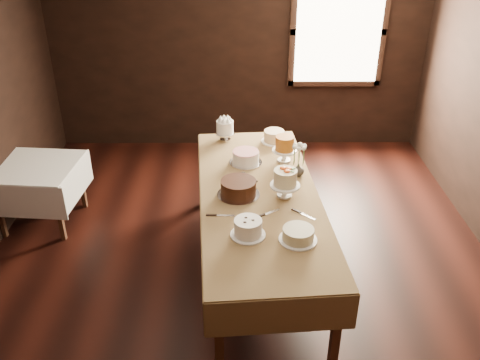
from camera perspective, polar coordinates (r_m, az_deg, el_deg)
name	(u,v)px	position (r m, az deg, el deg)	size (l,w,h in m)	color
floor	(240,278)	(4.94, 0.02, -10.81)	(5.00, 6.00, 0.01)	black
wall_back	(238,47)	(7.01, -0.20, 14.59)	(5.00, 0.02, 2.80)	black
window	(338,32)	(7.03, 10.88, 15.82)	(1.10, 0.05, 1.30)	#FFEABF
display_table	(259,200)	(4.61, 2.14, -2.25)	(1.24, 2.76, 0.83)	#3E2213
side_table	(37,172)	(5.81, -21.63, 0.81)	(0.89, 0.89, 0.69)	#3E2213
cake_meringue	(225,131)	(5.54, -1.68, 5.43)	(0.25, 0.25, 0.23)	silver
cake_speckled	(274,137)	(5.54, 3.80, 4.83)	(0.27, 0.27, 0.13)	white
cake_lattice	(246,158)	(5.08, 0.64, 2.47)	(0.33, 0.33, 0.12)	silver
cake_caramel	(284,150)	(5.11, 4.95, 3.31)	(0.25, 0.25, 0.28)	white
cake_chocolate	(238,188)	(4.53, -0.17, -0.94)	(0.43, 0.43, 0.15)	silver
cake_flowers	(285,184)	(4.51, 5.02, -0.50)	(0.27, 0.27, 0.27)	white
cake_swirl	(248,228)	(4.01, 0.89, -5.38)	(0.30, 0.30, 0.14)	white
cake_cream	(298,235)	(3.99, 6.48, -6.08)	(0.32, 0.32, 0.11)	white
cake_server_a	(272,212)	(4.33, 3.59, -3.54)	(0.24, 0.03, 0.01)	silver
cake_server_b	(308,216)	(4.30, 7.53, -4.02)	(0.24, 0.03, 0.01)	silver
cake_server_c	(247,175)	(4.88, 0.77, 0.58)	(0.24, 0.03, 0.01)	silver
cake_server_d	(287,176)	(4.88, 5.24, 0.43)	(0.24, 0.03, 0.01)	silver
cake_server_e	(226,215)	(4.28, -1.59, -3.96)	(0.24, 0.03, 0.01)	silver
flower_vase	(298,170)	(4.88, 6.48, 1.14)	(0.11, 0.11, 0.12)	#2D2823
flower_bouquet	(299,153)	(4.80, 6.60, 3.04)	(0.14, 0.14, 0.20)	white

